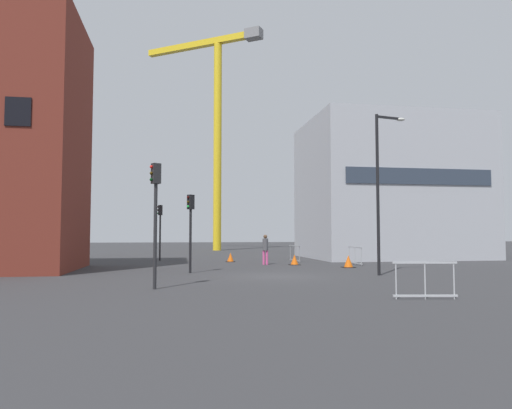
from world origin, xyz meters
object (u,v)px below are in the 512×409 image
at_px(traffic_light_island, 155,205).
at_px(streetlamp_tall, 381,181).
at_px(pedestrian_walking, 265,247).
at_px(traffic_cone_on_verge, 348,262).
at_px(traffic_cone_orange, 230,258).
at_px(traffic_light_verge, 160,223).
at_px(construction_crane, 216,111).
at_px(traffic_light_far, 190,220).
at_px(traffic_cone_by_barrier, 294,260).

bearing_deg(traffic_light_island, streetlamp_tall, 20.93).
distance_m(pedestrian_walking, traffic_cone_on_verge, 5.20).
relative_size(streetlamp_tall, traffic_cone_on_verge, 10.85).
bearing_deg(traffic_cone_orange, streetlamp_tall, -63.34).
height_order(traffic_light_island, traffic_light_verge, traffic_light_island).
bearing_deg(construction_crane, traffic_light_far, -96.90).
xyz_separation_m(traffic_light_far, traffic_cone_orange, (2.91, 8.59, -2.25)).
bearing_deg(traffic_light_verge, streetlamp_tall, -52.13).
bearing_deg(traffic_light_verge, pedestrian_walking, -39.34).
xyz_separation_m(streetlamp_tall, traffic_cone_on_verge, (0.21, 4.87, -3.98)).
height_order(traffic_light_far, traffic_cone_on_verge, traffic_light_far).
distance_m(traffic_light_island, pedestrian_walking, 13.38).
relative_size(streetlamp_tall, pedestrian_walking, 4.07).
relative_size(traffic_cone_by_barrier, traffic_cone_orange, 1.04).
relative_size(construction_crane, streetlamp_tall, 3.30).
relative_size(construction_crane, traffic_light_island, 5.64).
height_order(construction_crane, streetlamp_tall, construction_crane).
xyz_separation_m(traffic_light_far, pedestrian_walking, (4.66, 5.36, -1.47)).
bearing_deg(pedestrian_walking, traffic_light_far, -131.00).
relative_size(traffic_light_far, traffic_cone_by_barrier, 6.02).
relative_size(traffic_light_verge, traffic_cone_by_barrier, 6.18).
relative_size(streetlamp_tall, traffic_light_island, 1.71).
height_order(traffic_cone_by_barrier, traffic_cone_on_verge, traffic_cone_on_verge).
bearing_deg(construction_crane, pedestrian_walking, -87.57).
bearing_deg(streetlamp_tall, traffic_light_island, -159.07).
height_order(construction_crane, traffic_light_island, construction_crane).
distance_m(traffic_light_verge, traffic_cone_orange, 5.61).
height_order(traffic_cone_orange, traffic_cone_on_verge, traffic_cone_on_verge).
distance_m(construction_crane, traffic_cone_on_verge, 32.03).
xyz_separation_m(traffic_light_far, traffic_light_verge, (-1.78, 10.64, 0.06)).
distance_m(streetlamp_tall, traffic_cone_by_barrier, 8.78).
xyz_separation_m(pedestrian_walking, traffic_cone_by_barrier, (1.68, -0.51, -0.77)).
distance_m(streetlamp_tall, traffic_light_island, 10.73).
xyz_separation_m(construction_crane, traffic_light_verge, (-5.40, -19.27, -13.00)).
relative_size(streetlamp_tall, traffic_light_far, 1.96).
distance_m(streetlamp_tall, traffic_cone_on_verge, 6.29).
height_order(traffic_light_verge, traffic_cone_on_verge, traffic_light_verge).
relative_size(streetlamp_tall, traffic_light_verge, 1.91).
xyz_separation_m(traffic_light_verge, traffic_cone_by_barrier, (8.12, -5.79, -2.31)).
xyz_separation_m(traffic_light_island, traffic_cone_on_verge, (10.13, 8.67, -2.55)).
distance_m(traffic_light_island, traffic_light_verge, 17.08).
bearing_deg(traffic_light_island, traffic_cone_by_barrier, 55.61).
bearing_deg(construction_crane, traffic_light_verge, -105.65).
height_order(construction_crane, traffic_cone_on_verge, construction_crane).
bearing_deg(streetlamp_tall, traffic_light_verge, 127.87).
bearing_deg(traffic_cone_by_barrier, construction_crane, 96.20).
distance_m(streetlamp_tall, pedestrian_walking, 9.46).
xyz_separation_m(traffic_cone_orange, traffic_cone_on_verge, (5.85, -6.36, 0.04)).
bearing_deg(traffic_light_island, traffic_light_verge, 91.32).
distance_m(pedestrian_walking, traffic_cone_by_barrier, 1.92).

